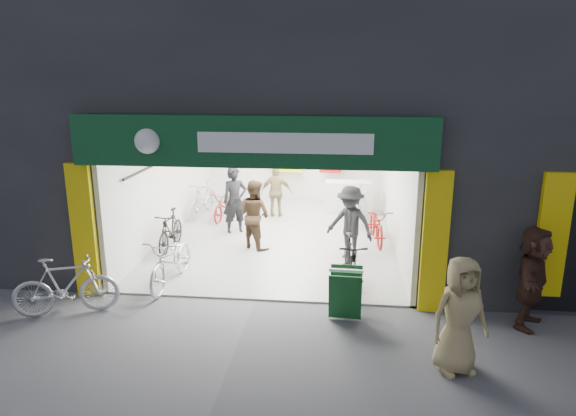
% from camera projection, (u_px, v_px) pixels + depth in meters
% --- Properties ---
extents(ground, '(60.00, 60.00, 0.00)m').
position_uv_depth(ground, '(255.00, 301.00, 9.76)').
color(ground, '#56565B').
rests_on(ground, ground).
extents(building, '(17.00, 10.27, 8.00)m').
position_uv_depth(building, '(319.00, 68.00, 13.35)').
color(building, '#232326').
rests_on(building, ground).
extents(bike_left_front, '(0.83, 2.04, 1.05)m').
position_uv_depth(bike_left_front, '(172.00, 260.00, 10.39)').
color(bike_left_front, silver).
rests_on(bike_left_front, ground).
extents(bike_left_midfront, '(0.47, 1.67, 1.01)m').
position_uv_depth(bike_left_midfront, '(171.00, 231.00, 12.38)').
color(bike_left_midfront, black).
rests_on(bike_left_midfront, ground).
extents(bike_left_midback, '(0.79, 1.68, 0.85)m').
position_uv_depth(bike_left_midback, '(225.00, 206.00, 15.05)').
color(bike_left_midback, maroon).
rests_on(bike_left_midback, ground).
extents(bike_left_back, '(0.79, 1.86, 1.08)m').
position_uv_depth(bike_left_back, '(204.00, 199.00, 15.34)').
color(bike_left_back, '#AEAEB3').
rests_on(bike_left_back, ground).
extents(bike_right_front, '(0.71, 1.92, 1.13)m').
position_uv_depth(bike_right_front, '(350.00, 265.00, 10.01)').
color(bike_right_front, black).
rests_on(bike_right_front, ground).
extents(bike_right_mid, '(0.79, 1.82, 0.93)m').
position_uv_depth(bike_right_mid, '(377.00, 225.00, 12.99)').
color(bike_right_mid, maroon).
rests_on(bike_right_mid, ground).
extents(bike_right_back, '(0.68, 1.86, 1.09)m').
position_uv_depth(bike_right_back, '(359.00, 205.00, 14.66)').
color(bike_right_back, '#AAABAF').
rests_on(bike_right_back, ground).
extents(parked_bike, '(1.87, 1.10, 1.09)m').
position_uv_depth(parked_bike, '(66.00, 286.00, 9.09)').
color(parked_bike, '#BBBBC0').
rests_on(parked_bike, ground).
extents(customer_a, '(0.78, 0.69, 1.81)m').
position_uv_depth(customer_a, '(235.00, 201.00, 13.63)').
color(customer_a, black).
rests_on(customer_a, ground).
extents(customer_b, '(1.06, 1.02, 1.73)m').
position_uv_depth(customer_b, '(254.00, 215.00, 12.44)').
color(customer_b, '#3B2A1A').
rests_on(customer_b, ground).
extents(customer_c, '(1.30, 1.09, 1.74)m').
position_uv_depth(customer_c, '(350.00, 223.00, 11.70)').
color(customer_c, black).
rests_on(customer_c, ground).
extents(customer_d, '(0.93, 0.41, 1.57)m').
position_uv_depth(customer_d, '(276.00, 192.00, 15.14)').
color(customer_d, olive).
rests_on(customer_d, ground).
extents(pedestrian_near, '(0.99, 0.80, 1.75)m').
position_uv_depth(pedestrian_near, '(460.00, 316.00, 7.26)').
color(pedestrian_near, '#978658').
rests_on(pedestrian_near, ground).
extents(pedestrian_far, '(1.28, 1.68, 1.77)m').
position_uv_depth(pedestrian_far, '(533.00, 277.00, 8.59)').
color(pedestrian_far, '#3C231B').
rests_on(pedestrian_far, ground).
extents(sandwich_board, '(0.60, 0.61, 0.88)m').
position_uv_depth(sandwich_board, '(346.00, 292.00, 8.98)').
color(sandwich_board, '#10431C').
rests_on(sandwich_board, ground).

